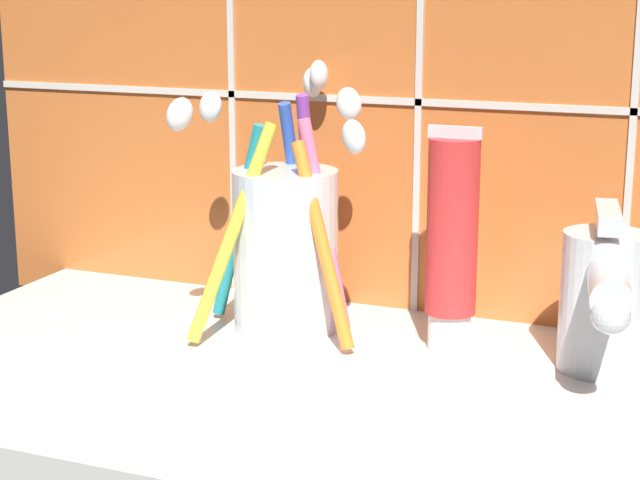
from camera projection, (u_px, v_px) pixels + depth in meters
The scene contains 5 objects.
sink_counter at pixel (318, 392), 67.00cm from camera, with size 59.66×31.98×2.00cm, color silver.
tile_wall_backsplash at pixel (404, 22), 76.33cm from camera, with size 69.66×1.72×46.36cm.
toothbrush_cup at pixel (286, 241), 74.81cm from camera, with size 14.78×14.97×18.71cm.
toothpaste_tube at pixel (452, 241), 70.11cm from camera, with size 3.55×3.38×15.03cm.
sink_faucet at pixel (604, 297), 66.07cm from camera, with size 5.31×12.28×10.52cm.
Camera 1 is at (23.95, -58.09, 26.14)cm, focal length 60.00 mm.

